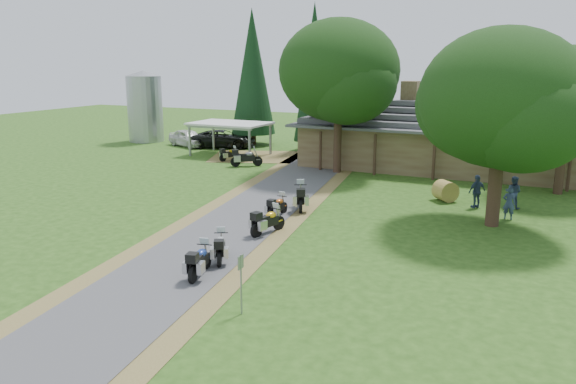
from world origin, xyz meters
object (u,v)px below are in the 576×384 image
at_px(car_dark_suv, 223,134).
at_px(motorcycle_row_a, 200,259).
at_px(car_white_sedan, 188,136).
at_px(motorcycle_row_c, 268,220).
at_px(hay_bale, 445,191).
at_px(motorcycle_row_b, 220,246).
at_px(motorcycle_row_e, 301,196).
at_px(motorcycle_carport_b, 246,157).
at_px(motorcycle_row_d, 278,205).
at_px(silo, 145,106).
at_px(motorcycle_carport_a, 230,154).
at_px(lodge, 446,135).
at_px(carport, 230,139).

xyz_separation_m(car_dark_suv, motorcycle_row_a, (15.35, -27.05, -0.55)).
height_order(car_white_sedan, motorcycle_row_c, car_white_sedan).
bearing_deg(hay_bale, motorcycle_row_b, -115.26).
height_order(car_dark_suv, motorcycle_row_e, car_dark_suv).
relative_size(motorcycle_row_b, motorcycle_carport_b, 0.85).
distance_m(motorcycle_row_a, motorcycle_row_d, 8.41).
relative_size(silo, motorcycle_carport_b, 3.22).
height_order(motorcycle_carport_a, hay_bale, hay_bale).
bearing_deg(motorcycle_row_b, car_white_sedan, 9.31).
distance_m(car_white_sedan, car_dark_suv, 3.33).
bearing_deg(motorcycle_row_b, car_dark_suv, 3.41).
bearing_deg(lodge, car_white_sedan, 177.36).
height_order(carport, motorcycle_row_e, carport).
distance_m(silo, hay_bale, 33.00).
relative_size(car_dark_suv, motorcycle_row_e, 2.90).
xyz_separation_m(silo, motorcycle_row_d, (23.41, -19.12, -2.79)).
distance_m(silo, motorcycle_carport_a, 14.61).
bearing_deg(motorcycle_row_a, lodge, -23.58).
xyz_separation_m(motorcycle_row_b, motorcycle_row_c, (0.11, 3.94, 0.05)).
height_order(motorcycle_row_b, hay_bale, motorcycle_row_b).
height_order(silo, car_dark_suv, silo).
bearing_deg(motorcycle_row_d, motorcycle_row_c, -161.92).
relative_size(silo, motorcycle_row_a, 3.64).
height_order(carport, motorcycle_row_b, carport).
distance_m(silo, motorcycle_carport_b, 17.31).
bearing_deg(lodge, motorcycle_carport_a, -166.25).
xyz_separation_m(car_white_sedan, motorcycle_row_c, (18.54, -20.69, -0.31)).
bearing_deg(lodge, motorcycle_row_d, -107.83).
height_order(carport, motorcycle_row_a, carport).
bearing_deg(car_dark_suv, carport, -159.64).
height_order(motorcycle_row_d, hay_bale, motorcycle_row_d).
height_order(car_dark_suv, motorcycle_row_a, car_dark_suv).
xyz_separation_m(carport, car_white_sedan, (-5.96, 2.57, -0.39)).
relative_size(lodge, motorcycle_row_e, 9.99).
relative_size(carport, motorcycle_row_e, 2.93).
bearing_deg(motorcycle_row_b, silo, 15.57).
relative_size(lodge, car_dark_suv, 3.44).
relative_size(car_dark_suv, motorcycle_row_c, 3.23).
relative_size(motorcycle_carport_a, motorcycle_carport_b, 0.80).
height_order(car_white_sedan, motorcycle_row_b, car_white_sedan).
height_order(silo, hay_bale, silo).
bearing_deg(motorcycle_row_b, motorcycle_row_d, -21.40).
relative_size(car_dark_suv, hay_bale, 5.42).
height_order(motorcycle_row_a, motorcycle_row_d, motorcycle_row_a).
distance_m(silo, car_dark_suv, 9.21).
height_order(lodge, motorcycle_row_b, lodge).
bearing_deg(motorcycle_row_d, motorcycle_carport_b, 36.56).
height_order(silo, car_white_sedan, silo).
bearing_deg(motorcycle_carport_b, motorcycle_row_b, -98.92).
height_order(motorcycle_row_e, motorcycle_carport_a, motorcycle_row_e).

